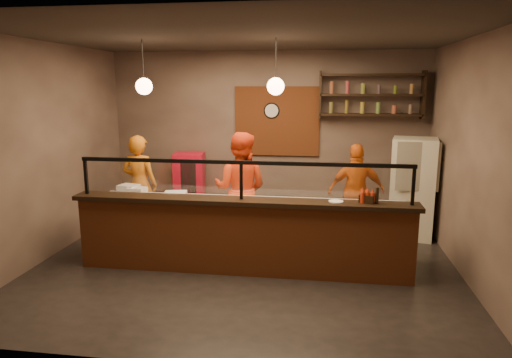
% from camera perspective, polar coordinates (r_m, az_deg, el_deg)
% --- Properties ---
extents(floor, '(6.00, 6.00, 0.00)m').
position_cam_1_polar(floor, '(6.77, -1.33, -10.64)').
color(floor, black).
rests_on(floor, ground).
extents(ceiling, '(6.00, 6.00, 0.00)m').
position_cam_1_polar(ceiling, '(6.30, -1.47, 17.42)').
color(ceiling, '#38322B').
rests_on(ceiling, wall_back).
extents(wall_back, '(6.00, 0.00, 6.00)m').
position_cam_1_polar(wall_back, '(8.79, 1.33, 5.30)').
color(wall_back, '#786558').
rests_on(wall_back, floor).
extents(wall_left, '(0.00, 5.00, 5.00)m').
position_cam_1_polar(wall_left, '(7.45, -24.83, 3.11)').
color(wall_left, '#786558').
rests_on(wall_left, floor).
extents(wall_right, '(0.00, 5.00, 5.00)m').
position_cam_1_polar(wall_right, '(6.55, 25.47, 2.04)').
color(wall_right, '#786558').
rests_on(wall_right, floor).
extents(wall_front, '(6.00, 0.00, 6.00)m').
position_cam_1_polar(wall_front, '(3.94, -7.46, -2.56)').
color(wall_front, '#786558').
rests_on(wall_front, floor).
extents(brick_patch, '(1.60, 0.04, 1.30)m').
position_cam_1_polar(brick_patch, '(8.71, 2.63, 7.22)').
color(brick_patch, brown).
rests_on(brick_patch, wall_back).
extents(service_counter, '(4.60, 0.25, 1.00)m').
position_cam_1_polar(service_counter, '(6.31, -1.80, -7.45)').
color(service_counter, brown).
rests_on(service_counter, floor).
extents(counter_ledge, '(4.70, 0.37, 0.06)m').
position_cam_1_polar(counter_ledge, '(6.16, -1.83, -2.78)').
color(counter_ledge, black).
rests_on(counter_ledge, service_counter).
extents(worktop_cabinet, '(4.60, 0.75, 0.85)m').
position_cam_1_polar(worktop_cabinet, '(6.81, -1.06, -6.69)').
color(worktop_cabinet, gray).
rests_on(worktop_cabinet, floor).
extents(worktop, '(4.60, 0.75, 0.05)m').
position_cam_1_polar(worktop, '(6.68, -1.08, -3.02)').
color(worktop, silver).
rests_on(worktop, worktop_cabinet).
extents(sneeze_guard, '(4.50, 0.05, 0.52)m').
position_cam_1_polar(sneeze_guard, '(6.09, -1.85, 0.32)').
color(sneeze_guard, white).
rests_on(sneeze_guard, counter_ledge).
extents(wall_shelving, '(1.84, 0.28, 0.85)m').
position_cam_1_polar(wall_shelving, '(8.54, 14.17, 10.16)').
color(wall_shelving, black).
rests_on(wall_shelving, wall_back).
extents(wall_clock, '(0.30, 0.04, 0.30)m').
position_cam_1_polar(wall_clock, '(8.70, 1.98, 8.54)').
color(wall_clock, black).
rests_on(wall_clock, wall_back).
extents(pendant_left, '(0.24, 0.24, 0.77)m').
position_cam_1_polar(pendant_left, '(6.87, -13.82, 11.20)').
color(pendant_left, black).
rests_on(pendant_left, ceiling).
extents(pendant_right, '(0.24, 0.24, 0.77)m').
position_cam_1_polar(pendant_right, '(6.41, 2.47, 11.51)').
color(pendant_right, black).
rests_on(pendant_right, ceiling).
extents(cook_left, '(0.68, 0.49, 1.74)m').
position_cam_1_polar(cook_left, '(8.15, -14.31, -0.74)').
color(cook_left, orange).
rests_on(cook_left, floor).
extents(cook_mid, '(0.98, 0.80, 1.85)m').
position_cam_1_polar(cook_mid, '(7.37, -1.97, -1.26)').
color(cook_mid, '#E83E15').
rests_on(cook_mid, floor).
extents(cook_right, '(0.99, 0.51, 1.62)m').
position_cam_1_polar(cook_right, '(7.90, 12.42, -1.50)').
color(cook_right, orange).
rests_on(cook_right, floor).
extents(fridge, '(0.82, 0.79, 1.71)m').
position_cam_1_polar(fridge, '(8.19, 18.95, -1.08)').
color(fridge, beige).
rests_on(fridge, floor).
extents(red_cooler, '(0.63, 0.59, 1.31)m').
position_cam_1_polar(red_cooler, '(8.90, -8.27, -0.91)').
color(red_cooler, red).
rests_on(red_cooler, floor).
extents(pizza_dough, '(0.53, 0.53, 0.01)m').
position_cam_1_polar(pizza_dough, '(6.71, -2.14, -2.68)').
color(pizza_dough, silver).
rests_on(pizza_dough, worktop).
extents(prep_tub_a, '(0.29, 0.25, 0.13)m').
position_cam_1_polar(prep_tub_a, '(7.22, -14.66, -1.55)').
color(prep_tub_a, silver).
rests_on(prep_tub_a, worktop).
extents(prep_tub_b, '(0.34, 0.30, 0.15)m').
position_cam_1_polar(prep_tub_b, '(7.39, -15.62, -1.26)').
color(prep_tub_b, silver).
rests_on(prep_tub_b, worktop).
extents(prep_tub_c, '(0.36, 0.31, 0.16)m').
position_cam_1_polar(prep_tub_c, '(6.70, -10.01, -2.25)').
color(prep_tub_c, white).
rests_on(prep_tub_c, worktop).
extents(rolling_pin, '(0.35, 0.19, 0.06)m').
position_cam_1_polar(rolling_pin, '(7.02, -11.10, -2.05)').
color(rolling_pin, yellow).
rests_on(rolling_pin, worktop).
extents(condiment_caddy, '(0.23, 0.20, 0.10)m').
position_cam_1_polar(condiment_caddy, '(6.14, 13.72, -2.39)').
color(condiment_caddy, black).
rests_on(condiment_caddy, counter_ledge).
extents(pepper_mill, '(0.06, 0.06, 0.21)m').
position_cam_1_polar(pepper_mill, '(6.11, 14.89, -1.99)').
color(pepper_mill, black).
rests_on(pepper_mill, counter_ledge).
extents(small_plate, '(0.22, 0.22, 0.01)m').
position_cam_1_polar(small_plate, '(6.09, 9.96, -2.77)').
color(small_plate, white).
rests_on(small_plate, counter_ledge).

